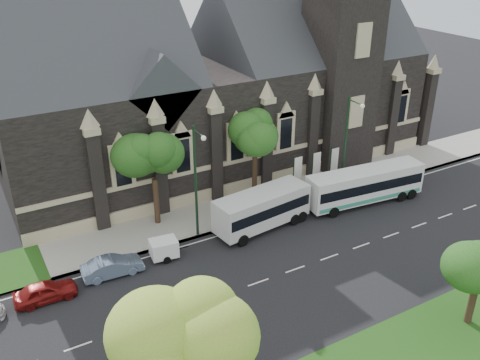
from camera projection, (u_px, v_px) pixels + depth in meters
ground at (295, 269)px, 36.44m from camera, size 160.00×160.00×0.00m
sidewalk at (230, 210)px, 43.83m from camera, size 80.00×5.00×0.15m
museum at (230, 81)px, 49.79m from camera, size 40.00×17.70×29.90m
tree_park_near at (190, 334)px, 21.55m from camera, size 4.42×4.42×8.56m
tree_walk_right at (256, 134)px, 43.68m from camera, size 4.08×4.08×7.80m
tree_walk_left at (154, 157)px, 39.71m from camera, size 3.91×3.91×7.64m
street_lamp_near at (347, 141)px, 44.17m from camera, size 0.36×1.88×9.00m
street_lamp_mid at (197, 177)px, 37.96m from camera, size 0.36×1.88×9.00m
banner_flag_left at (296, 172)px, 45.21m from camera, size 0.90×0.10×4.00m
banner_flag_center at (315, 167)px, 46.10m from camera, size 0.90×0.10×4.00m
banner_flag_right at (333, 162)px, 46.98m from camera, size 0.90×0.10×4.00m
tour_coach at (365, 185)px, 44.45m from camera, size 10.78×3.37×3.10m
shuttle_bus at (262, 208)px, 40.75m from camera, size 8.14×3.57×3.05m
box_trailer at (164, 248)px, 37.32m from camera, size 2.83×1.67×1.47m
sedan at (113, 266)px, 35.59m from camera, size 4.18×1.63×1.36m
car_far_red at (45, 291)px, 33.20m from camera, size 3.94×1.67×1.33m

